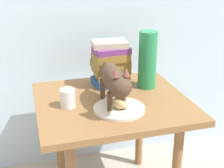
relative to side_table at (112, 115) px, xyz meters
name	(u,v)px	position (x,y,z in m)	size (l,w,h in m)	color
side_table	(112,115)	(0.00, 0.00, 0.00)	(0.71, 0.64, 0.58)	olive
plate	(119,109)	(0.00, -0.12, 0.09)	(0.23, 0.23, 0.01)	silver
bread_roll	(120,103)	(0.00, -0.12, 0.12)	(0.08, 0.06, 0.05)	#E0BC7A
cat	(114,80)	(-0.02, -0.08, 0.22)	(0.10, 0.48, 0.23)	#4C3828
book_stack	(111,63)	(0.05, 0.19, 0.20)	(0.20, 0.16, 0.24)	#1E4C8C
green_vase	(147,60)	(0.22, 0.11, 0.23)	(0.09, 0.09, 0.29)	#288C51
candle_jar	(68,99)	(-0.21, -0.02, 0.12)	(0.07, 0.07, 0.08)	silver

